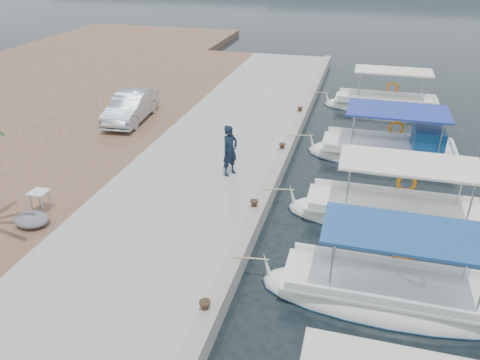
# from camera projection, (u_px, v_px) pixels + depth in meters

# --- Properties ---
(ground) EXTENTS (400.00, 400.00, 0.00)m
(ground) POSITION_uv_depth(u_px,v_px,m) (253.00, 249.00, 14.37)
(ground) COLOR black
(ground) RESTS_ON ground
(concrete_quay) EXTENTS (6.00, 40.00, 0.50)m
(concrete_quay) POSITION_uv_depth(u_px,v_px,m) (212.00, 164.00, 19.25)
(concrete_quay) COLOR #969691
(concrete_quay) RESTS_ON ground
(quay_curb) EXTENTS (0.44, 40.00, 0.12)m
(quay_curb) POSITION_uv_depth(u_px,v_px,m) (278.00, 164.00, 18.46)
(quay_curb) COLOR gray
(quay_curb) RESTS_ON concrete_quay
(cobblestone_strip) EXTENTS (4.00, 40.00, 0.50)m
(cobblestone_strip) POSITION_uv_depth(u_px,v_px,m) (103.00, 151.00, 20.41)
(cobblestone_strip) COLOR brown
(cobblestone_strip) RESTS_ON ground
(fishing_caique_b) EXTENTS (6.75, 2.13, 2.83)m
(fishing_caique_b) POSITION_uv_depth(u_px,v_px,m) (388.00, 299.00, 12.19)
(fishing_caique_b) COLOR white
(fishing_caique_b) RESTS_ON ground
(fishing_caique_c) EXTENTS (7.23, 2.21, 2.83)m
(fishing_caique_c) POSITION_uv_depth(u_px,v_px,m) (394.00, 219.00, 15.68)
(fishing_caique_c) COLOR white
(fishing_caique_c) RESTS_ON ground
(fishing_caique_d) EXTENTS (6.82, 2.57, 2.83)m
(fishing_caique_d) POSITION_uv_depth(u_px,v_px,m) (389.00, 155.00, 20.18)
(fishing_caique_d) COLOR white
(fishing_caique_d) RESTS_ON ground
(fishing_caique_e) EXTENTS (6.75, 2.03, 2.83)m
(fishing_caique_e) POSITION_uv_depth(u_px,v_px,m) (385.00, 108.00, 26.09)
(fishing_caique_e) COLOR white
(fishing_caique_e) RESTS_ON ground
(mooring_bollards) EXTENTS (0.28, 20.28, 0.33)m
(mooring_bollards) POSITION_uv_depth(u_px,v_px,m) (254.00, 204.00, 15.42)
(mooring_bollards) COLOR black
(mooring_bollards) RESTS_ON concrete_quay
(fisherman) EXTENTS (0.75, 0.85, 1.96)m
(fisherman) POSITION_uv_depth(u_px,v_px,m) (230.00, 151.00, 17.38)
(fisherman) COLOR black
(fisherman) RESTS_ON concrete_quay
(parked_car) EXTENTS (1.85, 4.36, 1.40)m
(parked_car) POSITION_uv_depth(u_px,v_px,m) (131.00, 107.00, 22.82)
(parked_car) COLOR #A6B2BD
(parked_car) RESTS_ON cobblestone_strip
(tarp_bundle) EXTENTS (1.10, 0.90, 0.40)m
(tarp_bundle) POSITION_uv_depth(u_px,v_px,m) (32.00, 220.00, 14.56)
(tarp_bundle) COLOR slate
(tarp_bundle) RESTS_ON cobblestone_strip
(folding_table) EXTENTS (0.55, 0.55, 0.73)m
(folding_table) POSITION_uv_depth(u_px,v_px,m) (40.00, 197.00, 15.17)
(folding_table) COLOR silver
(folding_table) RESTS_ON cobblestone_strip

